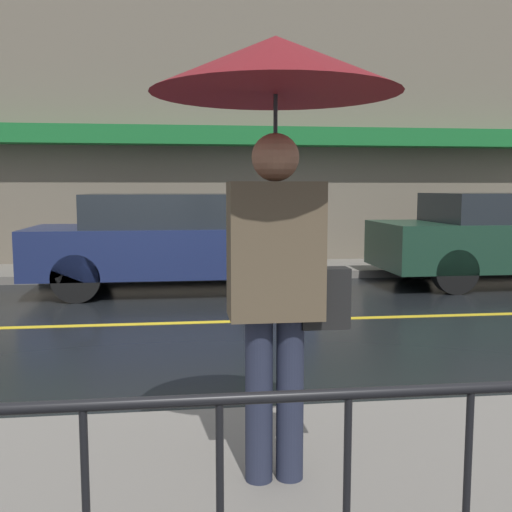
# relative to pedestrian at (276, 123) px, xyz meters

# --- Properties ---
(ground_plane) EXTENTS (80.00, 80.00, 0.00)m
(ground_plane) POSITION_rel_pedestrian_xyz_m (-0.74, 4.20, -1.91)
(ground_plane) COLOR black
(sidewalk_far) EXTENTS (28.00, 1.74, 0.14)m
(sidewalk_far) POSITION_rel_pedestrian_xyz_m (-0.74, 8.26, -1.84)
(sidewalk_far) COLOR slate
(sidewalk_far) RESTS_ON ground_plane
(lane_marking) EXTENTS (25.20, 0.12, 0.01)m
(lane_marking) POSITION_rel_pedestrian_xyz_m (-0.74, 4.20, -1.91)
(lane_marking) COLOR gold
(lane_marking) RESTS_ON ground_plane
(building_storefront) EXTENTS (28.00, 0.85, 6.44)m
(building_storefront) POSITION_rel_pedestrian_xyz_m (-0.74, 9.26, 1.28)
(building_storefront) COLOR #706656
(building_storefront) RESTS_ON ground_plane
(railing_foreground) EXTENTS (12.00, 0.04, 0.87)m
(railing_foreground) POSITION_rel_pedestrian_xyz_m (-0.74, -1.18, -1.22)
(railing_foreground) COLOR black
(railing_foreground) RESTS_ON sidewalk_near
(pedestrian) EXTENTS (1.19, 1.19, 2.18)m
(pedestrian) POSITION_rel_pedestrian_xyz_m (0.00, 0.00, 0.00)
(pedestrian) COLOR #23283D
(pedestrian) RESTS_ON sidewalk_near
(car_navy) EXTENTS (4.27, 1.77, 1.51)m
(car_navy) POSITION_rel_pedestrian_xyz_m (-0.64, 6.48, -1.13)
(car_navy) COLOR #19234C
(car_navy) RESTS_ON ground_plane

